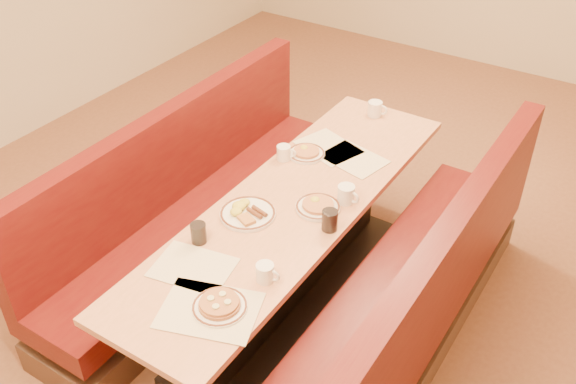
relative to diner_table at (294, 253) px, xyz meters
The scene contains 18 objects.
ground 0.37m from the diner_table, ahead, with size 8.00×8.00×0.00m, color #9E6647.
diner_table is the anchor object (origin of this frame).
booth_left 0.73m from the diner_table, behind, with size 0.55×2.50×1.05m.
booth_right 0.73m from the diner_table, ahead, with size 0.55×2.50×1.05m.
placemat_near_left 0.82m from the diner_table, 99.58° to the right, with size 0.37×0.28×0.00m, color #F3E7BE.
placemat_near_right 0.97m from the diner_table, 82.30° to the right, with size 0.43×0.32×0.00m, color #F3E7BE.
placemat_far_left 0.71m from the diner_table, 101.62° to the left, with size 0.37×0.28×0.00m, color #F3E7BE.
placemat_far_right 0.67m from the diner_table, 82.37° to the left, with size 0.36×0.27×0.00m, color #F3E7BE.
pancake_plate 0.95m from the diner_table, 80.03° to the right, with size 0.25×0.25×0.06m.
eggs_plate 0.48m from the diner_table, 120.79° to the right, with size 0.30×0.30×0.06m.
extra_plate_mid 0.42m from the diner_table, ahead, with size 0.24×0.24×0.05m.
extra_plate_far 0.62m from the diner_table, 113.48° to the left, with size 0.22×0.22×0.05m.
coffee_mug_a 0.76m from the diner_table, 69.68° to the right, with size 0.12×0.09×0.09m.
coffee_mug_b 0.60m from the diner_table, 130.24° to the left, with size 0.11×0.08×0.09m.
coffee_mug_c 0.51m from the diner_table, 31.93° to the left, with size 0.13×0.09×0.10m.
coffee_mug_d 1.18m from the diner_table, 93.14° to the left, with size 0.13×0.09×0.10m.
soda_tumbler_near 0.73m from the diner_table, 111.99° to the right, with size 0.08×0.08×0.11m.
soda_tumbler_mid 0.53m from the diner_table, 20.24° to the right, with size 0.08×0.08×0.11m.
Camera 1 is at (1.49, -2.37, 2.83)m, focal length 40.00 mm.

